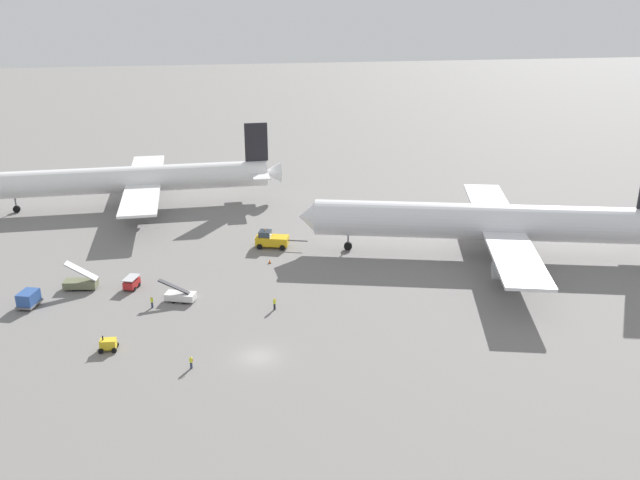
{
  "coord_description": "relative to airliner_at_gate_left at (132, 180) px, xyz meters",
  "views": [
    {
      "loc": [
        -3.45,
        -67.49,
        40.05
      ],
      "look_at": [
        11.25,
        25.63,
        4.0
      ],
      "focal_mm": 37.8,
      "sensor_mm": 36.0,
      "label": 1
    }
  ],
  "objects": [
    {
      "name": "traffic_cone_wingtip_port",
      "position": [
        23.12,
        -32.3,
        -4.92
      ],
      "size": [
        0.44,
        0.44,
        0.6
      ],
      "color": "orange",
      "rests_on": "ground"
    },
    {
      "name": "gse_baggage_cart_trailing",
      "position": [
        3.26,
        -38.37,
        -4.34
      ],
      "size": [
        2.4,
        3.1,
        1.71
      ],
      "color": "red",
      "rests_on": "ground"
    },
    {
      "name": "airliner_at_gate_left",
      "position": [
        0.0,
        0.0,
        0.0
      ],
      "size": [
        57.57,
        41.12,
        15.17
      ],
      "color": "white",
      "rests_on": "ground"
    },
    {
      "name": "ground_crew_marshaller_foreground",
      "position": [
        22.39,
        -47.98,
        -4.31
      ],
      "size": [
        0.42,
        0.41,
        1.7
      ],
      "color": "black",
      "rests_on": "ground"
    },
    {
      "name": "pushback_tug",
      "position": [
        24.0,
        -25.57,
        -3.91
      ],
      "size": [
        8.42,
        3.96,
        3.04
      ],
      "color": "gold",
      "rests_on": "ground"
    },
    {
      "name": "airliner_being_pushed",
      "position": [
        56.95,
        -33.96,
        0.15
      ],
      "size": [
        57.61,
        46.13,
        16.72
      ],
      "color": "silver",
      "rests_on": "ground"
    },
    {
      "name": "ground_crew_wing_walker_right",
      "position": [
        11.89,
        -60.92,
        -4.4
      ],
      "size": [
        0.41,
        0.42,
        1.55
      ],
      "color": "#2D3351",
      "rests_on": "ground"
    },
    {
      "name": "ground_crew_ramp_agent_by_cones",
      "position": [
        6.5,
        -44.94,
        -4.35
      ],
      "size": [
        0.36,
        0.36,
        1.64
      ],
      "color": "#2D3351",
      "rests_on": "ground"
    },
    {
      "name": "gse_container_dolly_flat",
      "position": [
        -9.56,
        -42.08,
        -4.03
      ],
      "size": [
        3.05,
        3.71,
        2.15
      ],
      "color": "slate",
      "rests_on": "ground"
    },
    {
      "name": "gse_belt_loader_portside",
      "position": [
        10.08,
        -43.53,
        -4.38
      ],
      "size": [
        5.06,
        2.95,
        3.02
      ],
      "color": "silver",
      "rests_on": "ground"
    },
    {
      "name": "gse_gpu_cart_small",
      "position": [
        2.3,
        -55.41,
        -4.41
      ],
      "size": [
        2.18,
        1.71,
        1.9
      ],
      "color": "gold",
      "rests_on": "ground"
    },
    {
      "name": "ground_plane",
      "position": [
        19.38,
        -59.65,
        -5.2
      ],
      "size": [
        600.0,
        600.0,
        0.0
      ],
      "primitive_type": "plane",
      "color": "slate"
    },
    {
      "name": "gse_stair_truck_yellow",
      "position": [
        -3.73,
        -37.4,
        -4.18
      ],
      "size": [
        4.81,
        2.54,
        4.06
      ],
      "color": "#666B4C",
      "rests_on": "ground"
    }
  ]
}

